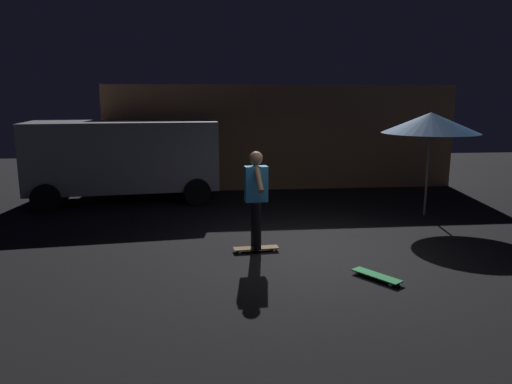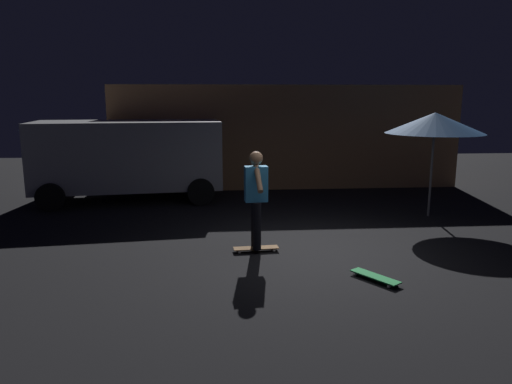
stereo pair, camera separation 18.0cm
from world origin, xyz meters
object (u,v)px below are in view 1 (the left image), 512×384
skateboard_ridden (256,248)px  skateboard_spare (376,276)px  patio_umbrella (431,123)px  parked_van (124,156)px  skater (256,193)px

skateboard_ridden → skateboard_spare: (1.62, -1.47, 0.00)m
skateboard_spare → skateboard_ridden: bearing=137.8°
patio_umbrella → parked_van: bearing=161.5°
skateboard_ridden → skateboard_spare: bearing=-42.2°
skateboard_spare → skater: skater is taller
patio_umbrella → skater: bearing=-151.7°
patio_umbrella → skateboard_ridden: size_ratio=2.90×
skateboard_spare → skater: 2.40m
parked_van → skateboard_ridden: (2.92, -4.52, -1.11)m
patio_umbrella → skateboard_spare: 4.84m
skateboard_ridden → patio_umbrella: bearing=28.3°
skateboard_ridden → skater: skater is taller
parked_van → patio_umbrella: bearing=-18.5°
skateboard_ridden → skater: 0.98m
skateboard_ridden → parked_van: bearing=122.9°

